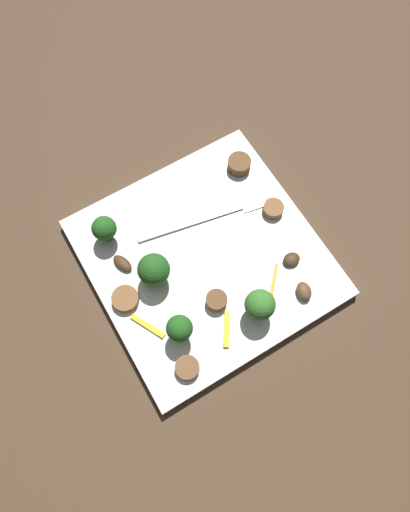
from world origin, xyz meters
TOP-DOWN VIEW (x-y plane):
  - ground_plane at (0.00, 0.00)m, footprint 1.40×1.40m
  - plate at (0.00, 0.00)m, footprint 0.28×0.28m
  - fork at (0.04, 0.04)m, footprint 0.18×0.05m
  - broccoli_floret_0 at (-0.09, 0.09)m, footprint 0.03×0.03m
  - broccoli_floret_1 at (-0.08, -0.07)m, footprint 0.03×0.03m
  - broccoli_floret_2 at (-0.07, 0.01)m, footprint 0.04×0.04m
  - broccoli_floret_3 at (0.02, -0.10)m, footprint 0.04×0.04m
  - sausage_slice_0 at (0.11, 0.09)m, footprint 0.04×0.04m
  - sausage_slice_1 at (-0.02, -0.06)m, footprint 0.04×0.04m
  - sausage_slice_2 at (0.11, 0.01)m, footprint 0.04×0.04m
  - sausage_slice_3 at (-0.11, 0.00)m, footprint 0.05×0.05m
  - sausage_slice_4 at (-0.09, -0.11)m, footprint 0.04×0.04m
  - mushroom_0 at (0.09, -0.06)m, footprint 0.02×0.02m
  - mushroom_1 at (-0.10, 0.04)m, footprint 0.02×0.03m
  - mushroom_2 at (0.08, -0.10)m, footprint 0.02×0.03m
  - pepper_strip_0 at (0.06, -0.07)m, footprint 0.03×0.03m
  - pepper_strip_2 at (-0.11, -0.04)m, footprint 0.03×0.05m
  - pepper_strip_3 at (-0.03, -0.10)m, footprint 0.03×0.04m

SIDE VIEW (x-z plane):
  - ground_plane at x=0.00m, z-range 0.00..0.00m
  - plate at x=0.00m, z-range 0.00..0.02m
  - pepper_strip_0 at x=0.06m, z-range 0.02..0.02m
  - pepper_strip_2 at x=-0.11m, z-range 0.02..0.02m
  - fork at x=0.04m, z-range 0.02..0.02m
  - pepper_strip_3 at x=-0.03m, z-range 0.02..0.02m
  - mushroom_1 at x=-0.10m, z-range 0.02..0.03m
  - mushroom_0 at x=0.09m, z-range 0.02..0.03m
  - sausage_slice_4 at x=-0.09m, z-range 0.02..0.03m
  - sausage_slice_3 at x=-0.11m, z-range 0.02..0.03m
  - sausage_slice_2 at x=0.11m, z-range 0.02..0.03m
  - mushroom_2 at x=0.08m, z-range 0.02..0.03m
  - sausage_slice_1 at x=-0.02m, z-range 0.02..0.03m
  - sausage_slice_0 at x=0.11m, z-range 0.02..0.03m
  - broccoli_floret_0 at x=-0.09m, z-range 0.02..0.07m
  - broccoli_floret_2 at x=-0.07m, z-range 0.02..0.07m
  - broccoli_floret_3 at x=0.02m, z-range 0.02..0.07m
  - broccoli_floret_1 at x=-0.08m, z-range 0.02..0.07m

